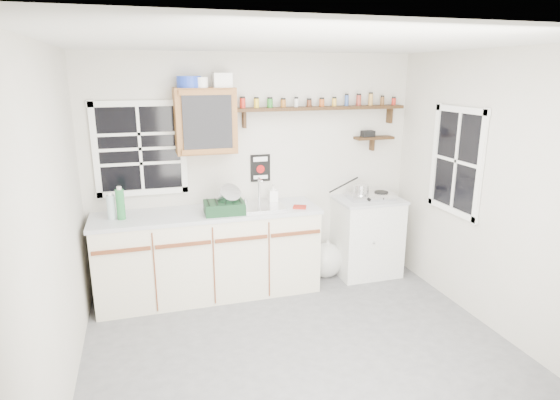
{
  "coord_description": "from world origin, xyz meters",
  "views": [
    {
      "loc": [
        -1.18,
        -3.31,
        2.29
      ],
      "look_at": [
        -0.03,
        0.55,
        1.19
      ],
      "focal_mm": 30.0,
      "sensor_mm": 36.0,
      "label": 1
    }
  ],
  "objects_px": {
    "spice_shelf": "(321,107)",
    "hotplate": "(371,196)",
    "right_cabinet": "(367,236)",
    "upper_cabinet": "(205,121)",
    "main_cabinet": "(209,253)",
    "dish_rack": "(226,204)"
  },
  "relations": [
    {
      "from": "spice_shelf",
      "to": "hotplate",
      "type": "distance_m",
      "value": 1.15
    },
    {
      "from": "hotplate",
      "to": "dish_rack",
      "type": "bearing_deg",
      "value": -169.99
    },
    {
      "from": "right_cabinet",
      "to": "spice_shelf",
      "type": "relative_size",
      "value": 0.48
    },
    {
      "from": "right_cabinet",
      "to": "upper_cabinet",
      "type": "relative_size",
      "value": 1.4
    },
    {
      "from": "right_cabinet",
      "to": "hotplate",
      "type": "height_order",
      "value": "hotplate"
    },
    {
      "from": "main_cabinet",
      "to": "dish_rack",
      "type": "xyz_separation_m",
      "value": [
        0.17,
        -0.11,
        0.55
      ]
    },
    {
      "from": "spice_shelf",
      "to": "hotplate",
      "type": "xyz_separation_m",
      "value": [
        0.55,
        -0.21,
        -0.99
      ]
    },
    {
      "from": "right_cabinet",
      "to": "upper_cabinet",
      "type": "xyz_separation_m",
      "value": [
        -1.8,
        0.12,
        1.37
      ]
    },
    {
      "from": "main_cabinet",
      "to": "right_cabinet",
      "type": "distance_m",
      "value": 1.84
    },
    {
      "from": "right_cabinet",
      "to": "dish_rack",
      "type": "bearing_deg",
      "value": -175.4
    },
    {
      "from": "main_cabinet",
      "to": "right_cabinet",
      "type": "height_order",
      "value": "main_cabinet"
    },
    {
      "from": "upper_cabinet",
      "to": "hotplate",
      "type": "distance_m",
      "value": 2.02
    },
    {
      "from": "main_cabinet",
      "to": "hotplate",
      "type": "distance_m",
      "value": 1.91
    },
    {
      "from": "upper_cabinet",
      "to": "spice_shelf",
      "type": "relative_size",
      "value": 0.34
    },
    {
      "from": "spice_shelf",
      "to": "main_cabinet",
      "type": "bearing_deg",
      "value": -170.68
    },
    {
      "from": "right_cabinet",
      "to": "dish_rack",
      "type": "height_order",
      "value": "dish_rack"
    },
    {
      "from": "dish_rack",
      "to": "hotplate",
      "type": "bearing_deg",
      "value": 6.36
    },
    {
      "from": "main_cabinet",
      "to": "dish_rack",
      "type": "height_order",
      "value": "dish_rack"
    },
    {
      "from": "upper_cabinet",
      "to": "hotplate",
      "type": "relative_size",
      "value": 1.2
    },
    {
      "from": "spice_shelf",
      "to": "hotplate",
      "type": "relative_size",
      "value": 3.53
    },
    {
      "from": "hotplate",
      "to": "upper_cabinet",
      "type": "bearing_deg",
      "value": -178.22
    },
    {
      "from": "right_cabinet",
      "to": "dish_rack",
      "type": "distance_m",
      "value": 1.76
    }
  ]
}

